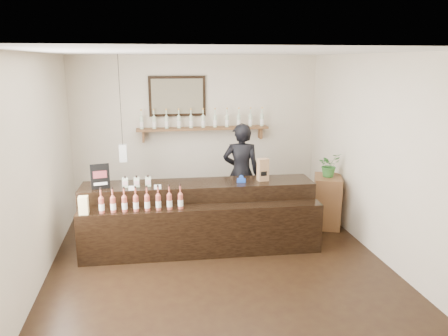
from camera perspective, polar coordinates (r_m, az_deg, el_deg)
ground at (r=6.16m, az=-0.75°, el=-12.16°), size 5.00×5.00×0.00m
room_shell at (r=5.62m, az=-0.81°, el=3.65°), size 5.00×5.00×5.00m
back_wall_decor at (r=7.93m, az=-4.59°, el=6.97°), size 2.66×0.96×1.69m
counter at (r=6.48m, az=-3.24°, el=-6.51°), size 3.42×1.02×1.11m
promo_sign at (r=6.32m, az=-15.87°, el=-1.08°), size 0.26×0.07×0.36m
paper_bag at (r=6.53m, az=5.10°, el=-0.22°), size 0.17×0.14×0.34m
tape_dispenser at (r=6.44m, az=2.26°, el=-1.53°), size 0.13×0.07×0.11m
side_cabinet at (r=7.47m, az=13.30°, el=-4.25°), size 0.60×0.69×0.85m
potted_plant at (r=7.31m, az=13.57°, el=0.39°), size 0.43×0.40×0.39m
shopkeeper at (r=7.38m, az=2.25°, el=0.20°), size 0.78×0.59×1.92m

